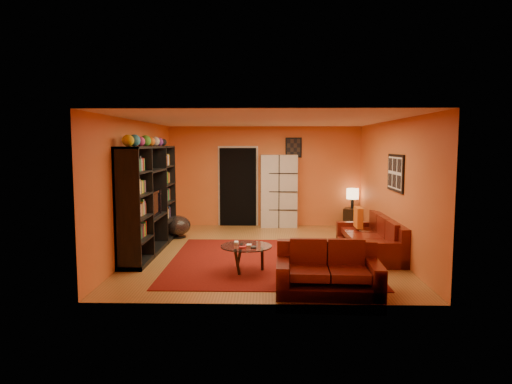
{
  "coord_description": "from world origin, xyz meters",
  "views": [
    {
      "loc": [
        0.05,
        -8.93,
        2.14
      ],
      "look_at": [
        -0.16,
        0.1,
        1.19
      ],
      "focal_mm": 32.0,
      "sensor_mm": 36.0,
      "label": 1
    }
  ],
  "objects_px": {
    "tv": "(151,204)",
    "loveseat": "(328,272)",
    "coffee_table": "(246,248)",
    "table_lamp": "(353,194)",
    "bowl_chair": "(177,226)",
    "entertainment_unit": "(150,199)",
    "sofa": "(374,240)",
    "side_table": "(352,218)",
    "storage_cabinet": "(279,191)"
  },
  "relations": [
    {
      "from": "loveseat",
      "to": "bowl_chair",
      "type": "bearing_deg",
      "value": 40.58
    },
    {
      "from": "sofa",
      "to": "storage_cabinet",
      "type": "xyz_separation_m",
      "value": [
        -1.77,
        2.96,
        0.65
      ]
    },
    {
      "from": "bowl_chair",
      "to": "side_table",
      "type": "height_order",
      "value": "bowl_chair"
    },
    {
      "from": "entertainment_unit",
      "to": "tv",
      "type": "xyz_separation_m",
      "value": [
        0.05,
        -0.1,
        -0.08
      ]
    },
    {
      "from": "entertainment_unit",
      "to": "loveseat",
      "type": "bearing_deg",
      "value": -36.89
    },
    {
      "from": "sofa",
      "to": "table_lamp",
      "type": "distance_m",
      "value": 2.92
    },
    {
      "from": "entertainment_unit",
      "to": "storage_cabinet",
      "type": "height_order",
      "value": "entertainment_unit"
    },
    {
      "from": "tv",
      "to": "loveseat",
      "type": "height_order",
      "value": "tv"
    },
    {
      "from": "side_table",
      "to": "entertainment_unit",
      "type": "bearing_deg",
      "value": -149.16
    },
    {
      "from": "loveseat",
      "to": "coffee_table",
      "type": "relative_size",
      "value": 1.76
    },
    {
      "from": "coffee_table",
      "to": "table_lamp",
      "type": "distance_m",
      "value": 4.86
    },
    {
      "from": "entertainment_unit",
      "to": "storage_cabinet",
      "type": "bearing_deg",
      "value": 46.67
    },
    {
      "from": "entertainment_unit",
      "to": "side_table",
      "type": "xyz_separation_m",
      "value": [
        4.53,
        2.7,
        -0.8
      ]
    },
    {
      "from": "storage_cabinet",
      "to": "table_lamp",
      "type": "distance_m",
      "value": 1.89
    },
    {
      "from": "entertainment_unit",
      "to": "storage_cabinet",
      "type": "relative_size",
      "value": 1.61
    },
    {
      "from": "entertainment_unit",
      "to": "bowl_chair",
      "type": "bearing_deg",
      "value": 78.43
    },
    {
      "from": "tv",
      "to": "sofa",
      "type": "relative_size",
      "value": 0.38
    },
    {
      "from": "loveseat",
      "to": "side_table",
      "type": "distance_m",
      "value": 5.28
    },
    {
      "from": "bowl_chair",
      "to": "entertainment_unit",
      "type": "bearing_deg",
      "value": -101.57
    },
    {
      "from": "sofa",
      "to": "table_lamp",
      "type": "bearing_deg",
      "value": 87.32
    },
    {
      "from": "coffee_table",
      "to": "table_lamp",
      "type": "height_order",
      "value": "table_lamp"
    },
    {
      "from": "storage_cabinet",
      "to": "bowl_chair",
      "type": "bearing_deg",
      "value": -150.62
    },
    {
      "from": "tv",
      "to": "side_table",
      "type": "distance_m",
      "value": 5.33
    },
    {
      "from": "entertainment_unit",
      "to": "bowl_chair",
      "type": "relative_size",
      "value": 4.86
    },
    {
      "from": "tv",
      "to": "bowl_chair",
      "type": "bearing_deg",
      "value": -8.88
    },
    {
      "from": "tv",
      "to": "sofa",
      "type": "height_order",
      "value": "tv"
    },
    {
      "from": "entertainment_unit",
      "to": "loveseat",
      "type": "height_order",
      "value": "entertainment_unit"
    },
    {
      "from": "tv",
      "to": "sofa",
      "type": "bearing_deg",
      "value": -90.78
    },
    {
      "from": "bowl_chair",
      "to": "table_lamp",
      "type": "height_order",
      "value": "table_lamp"
    },
    {
      "from": "sofa",
      "to": "bowl_chair",
      "type": "height_order",
      "value": "sofa"
    },
    {
      "from": "tv",
      "to": "bowl_chair",
      "type": "distance_m",
      "value": 1.61
    },
    {
      "from": "tv",
      "to": "loveseat",
      "type": "distance_m",
      "value": 3.99
    },
    {
      "from": "tv",
      "to": "bowl_chair",
      "type": "height_order",
      "value": "tv"
    },
    {
      "from": "storage_cabinet",
      "to": "table_lamp",
      "type": "bearing_deg",
      "value": -5.23
    },
    {
      "from": "tv",
      "to": "storage_cabinet",
      "type": "height_order",
      "value": "storage_cabinet"
    },
    {
      "from": "side_table",
      "to": "loveseat",
      "type": "bearing_deg",
      "value": -104.3
    },
    {
      "from": "side_table",
      "to": "table_lamp",
      "type": "height_order",
      "value": "table_lamp"
    },
    {
      "from": "bowl_chair",
      "to": "tv",
      "type": "bearing_deg",
      "value": -98.88
    },
    {
      "from": "tv",
      "to": "storage_cabinet",
      "type": "distance_m",
      "value": 3.89
    },
    {
      "from": "tv",
      "to": "storage_cabinet",
      "type": "bearing_deg",
      "value": -41.81
    },
    {
      "from": "storage_cabinet",
      "to": "coffee_table",
      "type": "bearing_deg",
      "value": -101.07
    },
    {
      "from": "bowl_chair",
      "to": "table_lamp",
      "type": "bearing_deg",
      "value": 17.72
    },
    {
      "from": "entertainment_unit",
      "to": "table_lamp",
      "type": "xyz_separation_m",
      "value": [
        4.53,
        2.7,
        -0.19
      ]
    },
    {
      "from": "storage_cabinet",
      "to": "table_lamp",
      "type": "xyz_separation_m",
      "value": [
        1.88,
        -0.1,
        -0.07
      ]
    },
    {
      "from": "tv",
      "to": "loveseat",
      "type": "bearing_deg",
      "value": -126.2
    },
    {
      "from": "loveseat",
      "to": "bowl_chair",
      "type": "height_order",
      "value": "loveseat"
    },
    {
      "from": "side_table",
      "to": "bowl_chair",
      "type": "bearing_deg",
      "value": -162.28
    },
    {
      "from": "sofa",
      "to": "storage_cabinet",
      "type": "bearing_deg",
      "value": 120.5
    },
    {
      "from": "sofa",
      "to": "tv",
      "type": "bearing_deg",
      "value": 178.77
    },
    {
      "from": "table_lamp",
      "to": "coffee_table",
      "type": "bearing_deg",
      "value": -121.68
    }
  ]
}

